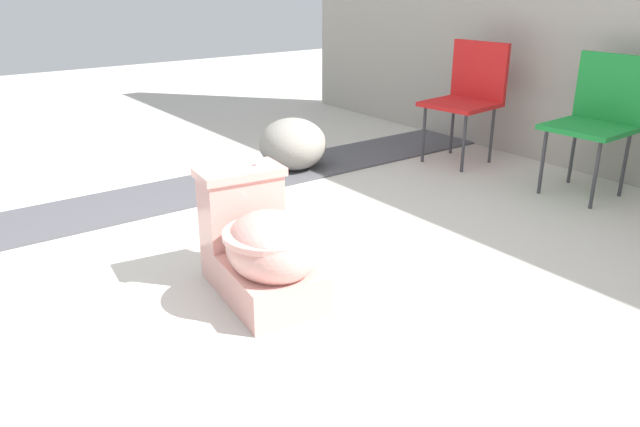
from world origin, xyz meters
name	(u,v)px	position (x,y,z in m)	size (l,w,h in m)	color
ground_plane	(243,278)	(0.00, 0.00, 0.00)	(14.00, 14.00, 0.00)	beige
gravel_strip	(216,185)	(-1.23, 0.50, 0.01)	(0.56, 8.00, 0.01)	#4C4C51
toilet	(262,247)	(0.19, -0.01, 0.22)	(0.67, 0.45, 0.52)	#E09E93
folding_chair_left	(470,89)	(-0.70, 2.25, 0.51)	(0.49, 0.49, 0.83)	red
folding_chair_middle	(600,110)	(0.24, 2.33, 0.51)	(0.46, 0.46, 0.83)	#1E8C38
boulder_near	(293,144)	(-1.25, 1.11, 0.18)	(0.47, 0.46, 0.36)	gray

